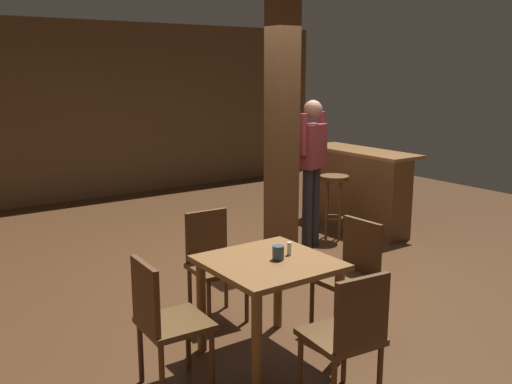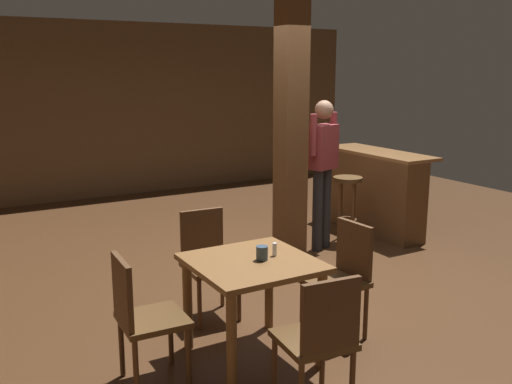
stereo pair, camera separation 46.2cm
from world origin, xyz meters
name	(u,v)px [view 1 (the left image)]	position (x,y,z in m)	size (l,w,h in m)	color
ground_plane	(282,270)	(0.00, 0.00, 0.00)	(10.80, 10.80, 0.00)	#422816
wall_back	(114,110)	(0.00, 4.50, 1.40)	(8.00, 0.10, 2.80)	brown
pillar	(282,131)	(0.32, 0.45, 1.40)	(0.28, 0.28, 2.80)	brown
dining_table	(269,279)	(-1.19, -1.37, 0.60)	(0.85, 0.85, 0.74)	brown
chair_south	(349,333)	(-1.19, -2.18, 0.51)	(0.46, 0.46, 0.89)	#4C3319
chair_east	(351,270)	(-0.41, -1.41, 0.51)	(0.44, 0.44, 0.89)	#4C3319
chair_west	(164,318)	(-2.01, -1.35, 0.51)	(0.44, 0.44, 0.89)	#4C3319
chair_north	(213,259)	(-1.16, -0.54, 0.51)	(0.44, 0.44, 0.89)	#4C3319
napkin_cup	(278,253)	(-1.13, -1.40, 0.79)	(0.08, 0.08, 0.10)	#33475B
salt_shaker	(289,249)	(-1.00, -1.37, 0.79)	(0.03, 0.03, 0.10)	silver
standing_person	(312,163)	(0.76, 0.45, 1.00)	(0.47, 0.30, 1.72)	maroon
bar_counter	(355,189)	(1.78, 0.77, 0.53)	(0.56, 1.62, 1.03)	brown
bar_stool_near	(334,192)	(1.22, 0.56, 0.59)	(0.35, 0.35, 0.79)	#4C3319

